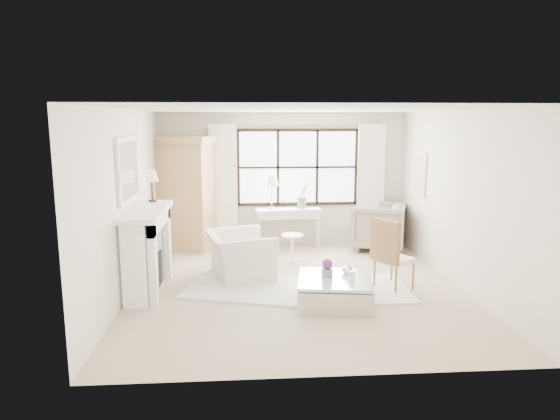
{
  "coord_description": "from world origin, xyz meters",
  "views": [
    {
      "loc": [
        -0.79,
        -7.34,
        2.54
      ],
      "look_at": [
        -0.24,
        0.2,
        1.18
      ],
      "focal_mm": 32.0,
      "sensor_mm": 36.0,
      "label": 1
    }
  ],
  "objects_px": {
    "console_table": "(288,228)",
    "coffee_table": "(334,291)",
    "armoire": "(186,192)",
    "club_armchair": "(240,255)"
  },
  "relations": [
    {
      "from": "console_table",
      "to": "coffee_table",
      "type": "xyz_separation_m",
      "value": [
        0.36,
        -3.23,
        -0.22
      ]
    },
    {
      "from": "armoire",
      "to": "club_armchair",
      "type": "xyz_separation_m",
      "value": [
        1.06,
        -1.91,
        -0.77
      ]
    },
    {
      "from": "club_armchair",
      "to": "console_table",
      "type": "bearing_deg",
      "value": -42.3
    },
    {
      "from": "console_table",
      "to": "club_armchair",
      "type": "bearing_deg",
      "value": -122.95
    },
    {
      "from": "armoire",
      "to": "console_table",
      "type": "bearing_deg",
      "value": 21.24
    },
    {
      "from": "armoire",
      "to": "coffee_table",
      "type": "distance_m",
      "value": 4.14
    },
    {
      "from": "armoire",
      "to": "coffee_table",
      "type": "relative_size",
      "value": 1.97
    },
    {
      "from": "armoire",
      "to": "club_armchair",
      "type": "distance_m",
      "value": 2.32
    },
    {
      "from": "armoire",
      "to": "coffee_table",
      "type": "height_order",
      "value": "armoire"
    },
    {
      "from": "console_table",
      "to": "coffee_table",
      "type": "bearing_deg",
      "value": -89.48
    }
  ]
}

